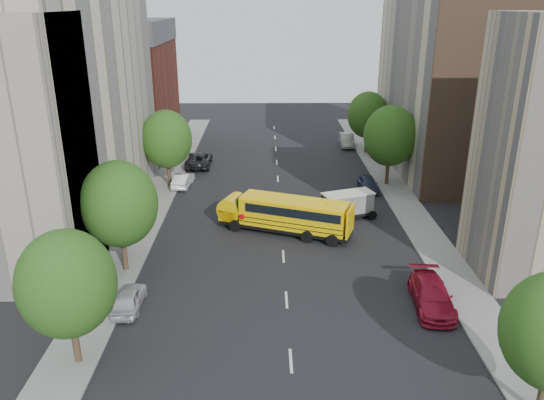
{
  "coord_description": "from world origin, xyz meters",
  "views": [
    {
      "loc": [
        -1.26,
        -36.83,
        17.6
      ],
      "look_at": [
        -0.79,
        2.0,
        2.92
      ],
      "focal_mm": 35.0,
      "sensor_mm": 36.0,
      "label": 1
    }
  ],
  "objects_px": {
    "parked_car_3": "(432,295)",
    "parked_car_4": "(368,184)",
    "parked_car_0": "(129,299)",
    "parked_car_2": "(199,159)",
    "safari_truck": "(343,206)",
    "parked_car_5": "(347,140)",
    "school_bus": "(284,213)",
    "street_tree_4": "(390,136)",
    "street_tree_2": "(167,139)",
    "street_tree_1": "(119,204)",
    "street_tree_5": "(368,115)",
    "street_tree_0": "(67,284)",
    "parked_car_1": "(183,180)"
  },
  "relations": [
    {
      "from": "parked_car_0",
      "to": "safari_truck",
      "type": "bearing_deg",
      "value": -137.24
    },
    {
      "from": "parked_car_2",
      "to": "parked_car_5",
      "type": "distance_m",
      "value": 19.89
    },
    {
      "from": "parked_car_0",
      "to": "parked_car_2",
      "type": "relative_size",
      "value": 0.68
    },
    {
      "from": "street_tree_2",
      "to": "parked_car_5",
      "type": "bearing_deg",
      "value": 37.24
    },
    {
      "from": "street_tree_2",
      "to": "school_bus",
      "type": "distance_m",
      "value": 16.46
    },
    {
      "from": "street_tree_1",
      "to": "school_bus",
      "type": "distance_m",
      "value": 13.3
    },
    {
      "from": "street_tree_5",
      "to": "parked_car_5",
      "type": "bearing_deg",
      "value": 118.91
    },
    {
      "from": "parked_car_2",
      "to": "parked_car_5",
      "type": "relative_size",
      "value": 1.18
    },
    {
      "from": "street_tree_1",
      "to": "street_tree_5",
      "type": "relative_size",
      "value": 1.05
    },
    {
      "from": "parked_car_2",
      "to": "parked_car_5",
      "type": "bearing_deg",
      "value": -154.85
    },
    {
      "from": "parked_car_4",
      "to": "parked_car_0",
      "type": "bearing_deg",
      "value": -131.99
    },
    {
      "from": "parked_car_0",
      "to": "parked_car_1",
      "type": "relative_size",
      "value": 0.94
    },
    {
      "from": "street_tree_1",
      "to": "street_tree_4",
      "type": "height_order",
      "value": "street_tree_4"
    },
    {
      "from": "street_tree_4",
      "to": "parked_car_2",
      "type": "height_order",
      "value": "street_tree_4"
    },
    {
      "from": "parked_car_1",
      "to": "parked_car_4",
      "type": "bearing_deg",
      "value": -178.77
    },
    {
      "from": "parked_car_0",
      "to": "parked_car_5",
      "type": "relative_size",
      "value": 0.8
    },
    {
      "from": "street_tree_2",
      "to": "street_tree_1",
      "type": "bearing_deg",
      "value": -90.0
    },
    {
      "from": "safari_truck",
      "to": "parked_car_5",
      "type": "relative_size",
      "value": 1.18
    },
    {
      "from": "parked_car_0",
      "to": "street_tree_1",
      "type": "bearing_deg",
      "value": -74.17
    },
    {
      "from": "safari_truck",
      "to": "parked_car_4",
      "type": "height_order",
      "value": "safari_truck"
    },
    {
      "from": "parked_car_2",
      "to": "parked_car_4",
      "type": "xyz_separation_m",
      "value": [
        17.6,
        -8.44,
        -0.1
      ]
    },
    {
      "from": "parked_car_3",
      "to": "parked_car_4",
      "type": "xyz_separation_m",
      "value": [
        0.0,
        21.23,
        -0.09
      ]
    },
    {
      "from": "parked_car_0",
      "to": "parked_car_3",
      "type": "relative_size",
      "value": 0.72
    },
    {
      "from": "street_tree_0",
      "to": "street_tree_5",
      "type": "distance_m",
      "value": 45.65
    },
    {
      "from": "street_tree_5",
      "to": "parked_car_5",
      "type": "relative_size",
      "value": 1.55
    },
    {
      "from": "parked_car_0",
      "to": "parked_car_3",
      "type": "height_order",
      "value": "parked_car_3"
    },
    {
      "from": "school_bus",
      "to": "parked_car_0",
      "type": "relative_size",
      "value": 2.76
    },
    {
      "from": "street_tree_4",
      "to": "safari_truck",
      "type": "height_order",
      "value": "street_tree_4"
    },
    {
      "from": "parked_car_3",
      "to": "parked_car_2",
      "type": "bearing_deg",
      "value": 125.03
    },
    {
      "from": "parked_car_2",
      "to": "street_tree_1",
      "type": "bearing_deg",
      "value": 84.69
    },
    {
      "from": "street_tree_1",
      "to": "parked_car_0",
      "type": "xyz_separation_m",
      "value": [
        1.4,
        -4.84,
        -4.29
      ]
    },
    {
      "from": "street_tree_2",
      "to": "parked_car_4",
      "type": "relative_size",
      "value": 1.89
    },
    {
      "from": "street_tree_4",
      "to": "street_tree_5",
      "type": "height_order",
      "value": "street_tree_4"
    },
    {
      "from": "street_tree_2",
      "to": "school_bus",
      "type": "xyz_separation_m",
      "value": [
        11.2,
        -11.64,
        -3.15
      ]
    },
    {
      "from": "parked_car_3",
      "to": "parked_car_4",
      "type": "height_order",
      "value": "parked_car_3"
    },
    {
      "from": "street_tree_1",
      "to": "parked_car_0",
      "type": "height_order",
      "value": "street_tree_1"
    },
    {
      "from": "street_tree_0",
      "to": "parked_car_4",
      "type": "relative_size",
      "value": 1.82
    },
    {
      "from": "street_tree_1",
      "to": "street_tree_4",
      "type": "distance_m",
      "value": 28.43
    },
    {
      "from": "street_tree_1",
      "to": "school_bus",
      "type": "relative_size",
      "value": 0.73
    },
    {
      "from": "safari_truck",
      "to": "street_tree_4",
      "type": "bearing_deg",
      "value": 37.54
    },
    {
      "from": "parked_car_3",
      "to": "parked_car_4",
      "type": "distance_m",
      "value": 21.23
    },
    {
      "from": "street_tree_0",
      "to": "street_tree_4",
      "type": "distance_m",
      "value": 35.61
    },
    {
      "from": "parked_car_4",
      "to": "parked_car_5",
      "type": "xyz_separation_m",
      "value": [
        0.36,
        16.97,
        0.1
      ]
    },
    {
      "from": "street_tree_0",
      "to": "safari_truck",
      "type": "distance_m",
      "value": 25.32
    },
    {
      "from": "street_tree_4",
      "to": "street_tree_5",
      "type": "bearing_deg",
      "value": 90.0
    },
    {
      "from": "parked_car_2",
      "to": "safari_truck",
      "type": "bearing_deg",
      "value": 131.63
    },
    {
      "from": "parked_car_2",
      "to": "parked_car_4",
      "type": "relative_size",
      "value": 1.41
    },
    {
      "from": "parked_car_3",
      "to": "parked_car_4",
      "type": "bearing_deg",
      "value": 94.36
    },
    {
      "from": "parked_car_5",
      "to": "parked_car_4",
      "type": "bearing_deg",
      "value": -88.02
    },
    {
      "from": "safari_truck",
      "to": "parked_car_5",
      "type": "distance_m",
      "value": 24.56
    }
  ]
}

